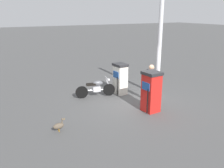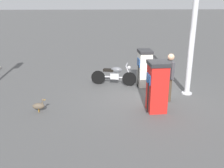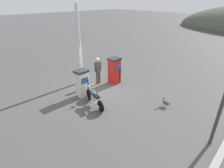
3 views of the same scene
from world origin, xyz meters
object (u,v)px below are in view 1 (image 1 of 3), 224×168
at_px(attendant_person, 151,81).
at_px(canopy_support_pole, 159,48).
at_px(fuel_pump_near, 120,79).
at_px(motorcycle_near_pump, 96,88).
at_px(wandering_duck, 59,126).
at_px(fuel_pump_far, 151,91).

height_order(attendant_person, canopy_support_pole, canopy_support_pole).
height_order(fuel_pump_near, canopy_support_pole, canopy_support_pole).
height_order(motorcycle_near_pump, attendant_person, attendant_person).
distance_m(motorcycle_near_pump, wandering_duck, 3.69).
bearing_deg(attendant_person, motorcycle_near_pump, -43.87).
bearing_deg(fuel_pump_near, motorcycle_near_pump, -6.93).
bearing_deg(canopy_support_pole, fuel_pump_far, 44.13).
bearing_deg(wandering_duck, fuel_pump_near, -147.76).
distance_m(fuel_pump_near, canopy_support_pole, 2.39).
relative_size(fuel_pump_near, motorcycle_near_pump, 0.81).
distance_m(fuel_pump_far, attendant_person, 1.06).
xyz_separation_m(fuel_pump_near, canopy_support_pole, (-1.53, 1.00, 1.53)).
bearing_deg(fuel_pump_near, attendant_person, 110.82).
height_order(fuel_pump_near, wandering_duck, fuel_pump_near).
relative_size(fuel_pump_near, canopy_support_pole, 0.32).
bearing_deg(fuel_pump_far, attendant_person, -126.42).
bearing_deg(motorcycle_near_pump, attendant_person, 136.13).
bearing_deg(canopy_support_pole, motorcycle_near_pump, -22.51).
relative_size(fuel_pump_far, wandering_duck, 3.58).
bearing_deg(attendant_person, canopy_support_pole, -144.78).
height_order(fuel_pump_near, motorcycle_near_pump, fuel_pump_near).
xyz_separation_m(wandering_duck, canopy_support_pole, (-5.39, -1.43, 2.09)).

